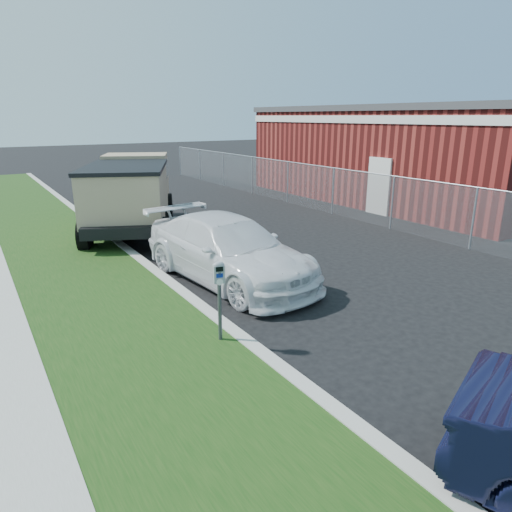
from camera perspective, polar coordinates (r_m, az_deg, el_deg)
ground at (r=9.67m, az=10.29°, el=-5.84°), size 120.00×120.00×0.00m
streetside at (r=9.24m, az=-26.29°, el=-8.07°), size 6.12×50.00×0.15m
chainlink_fence at (r=18.30m, az=9.66°, el=9.12°), size 0.06×30.06×30.00m
brick_building at (r=23.26m, az=19.42°, el=12.20°), size 9.20×14.20×4.17m
parking_meter at (r=7.42m, az=-4.63°, el=-3.50°), size 0.22×0.17×1.37m
white_wagon at (r=10.70m, az=-3.54°, el=0.88°), size 2.69×5.32×1.48m
dump_truck at (r=15.91m, az=-15.30°, el=7.90°), size 4.53×6.47×2.39m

